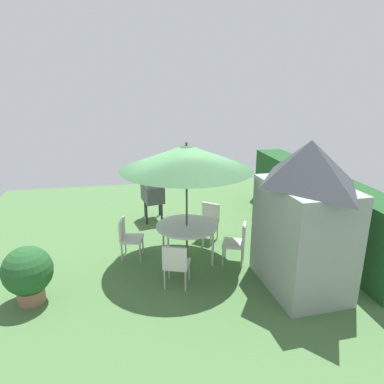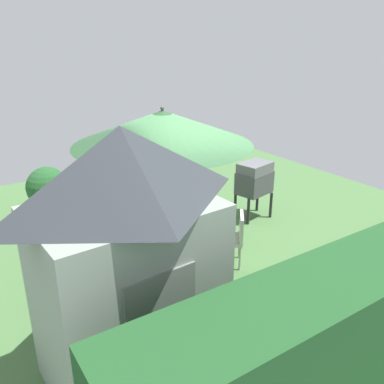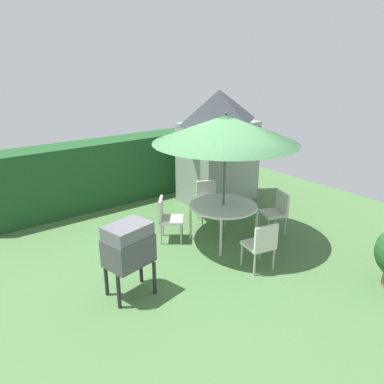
{
  "view_description": "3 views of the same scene",
  "coord_description": "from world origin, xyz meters",
  "px_view_note": "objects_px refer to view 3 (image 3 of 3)",
  "views": [
    {
      "loc": [
        7.71,
        -1.17,
        3.77
      ],
      "look_at": [
        -0.03,
        0.3,
        1.3
      ],
      "focal_mm": 32.89,
      "sensor_mm": 36.0,
      "label": 1
    },
    {
      "loc": [
        3.68,
        5.37,
        3.58
      ],
      "look_at": [
        0.21,
        0.07,
        1.15
      ],
      "focal_mm": 38.05,
      "sensor_mm": 36.0,
      "label": 2
    },
    {
      "loc": [
        -4.1,
        -5.23,
        3.54
      ],
      "look_at": [
        0.12,
        0.29,
        1.11
      ],
      "focal_mm": 35.84,
      "sensor_mm": 36.0,
      "label": 3
    }
  ],
  "objects_px": {
    "chair_toward_house": "(261,243)",
    "bbq_grill": "(128,246)",
    "patio_umbrella": "(226,129)",
    "chair_near_shed": "(277,210)",
    "garden_shed": "(218,146)",
    "chair_far_side": "(207,198)",
    "patio_table": "(223,207)",
    "chair_toward_hedge": "(167,216)"
  },
  "relations": [
    {
      "from": "patio_table",
      "to": "chair_far_side",
      "type": "bearing_deg",
      "value": 66.73
    },
    {
      "from": "patio_umbrella",
      "to": "chair_near_shed",
      "type": "bearing_deg",
      "value": -19.62
    },
    {
      "from": "chair_near_shed",
      "to": "chair_toward_hedge",
      "type": "bearing_deg",
      "value": 151.37
    },
    {
      "from": "garden_shed",
      "to": "chair_far_side",
      "type": "xyz_separation_m",
      "value": [
        -1.07,
        -0.89,
        -0.92
      ]
    },
    {
      "from": "chair_far_side",
      "to": "patio_umbrella",
      "type": "bearing_deg",
      "value": -113.27
    },
    {
      "from": "bbq_grill",
      "to": "patio_umbrella",
      "type": "bearing_deg",
      "value": 12.73
    },
    {
      "from": "chair_toward_house",
      "to": "chair_toward_hedge",
      "type": "bearing_deg",
      "value": 107.65
    },
    {
      "from": "bbq_grill",
      "to": "chair_far_side",
      "type": "height_order",
      "value": "bbq_grill"
    },
    {
      "from": "garden_shed",
      "to": "chair_near_shed",
      "type": "relative_size",
      "value": 3.14
    },
    {
      "from": "bbq_grill",
      "to": "chair_toward_house",
      "type": "height_order",
      "value": "bbq_grill"
    },
    {
      "from": "bbq_grill",
      "to": "chair_far_side",
      "type": "xyz_separation_m",
      "value": [
        2.87,
        1.58,
        -0.33
      ]
    },
    {
      "from": "patio_table",
      "to": "patio_umbrella",
      "type": "bearing_deg",
      "value": -176.42
    },
    {
      "from": "patio_table",
      "to": "bbq_grill",
      "type": "distance_m",
      "value": 2.49
    },
    {
      "from": "garden_shed",
      "to": "chair_near_shed",
      "type": "bearing_deg",
      "value": -99.04
    },
    {
      "from": "bbq_grill",
      "to": "chair_toward_hedge",
      "type": "xyz_separation_m",
      "value": [
        1.54,
        1.25,
        -0.33
      ]
    },
    {
      "from": "chair_toward_hedge",
      "to": "garden_shed",
      "type": "bearing_deg",
      "value": 26.95
    },
    {
      "from": "patio_table",
      "to": "chair_near_shed",
      "type": "xyz_separation_m",
      "value": [
        1.14,
        -0.41,
        -0.2
      ]
    },
    {
      "from": "garden_shed",
      "to": "chair_toward_hedge",
      "type": "distance_m",
      "value": 2.85
    },
    {
      "from": "chair_near_shed",
      "to": "patio_umbrella",
      "type": "bearing_deg",
      "value": 160.38
    },
    {
      "from": "chair_near_shed",
      "to": "bbq_grill",
      "type": "bearing_deg",
      "value": -177.76
    },
    {
      "from": "patio_umbrella",
      "to": "patio_table",
      "type": "bearing_deg",
      "value": 3.58
    },
    {
      "from": "chair_toward_house",
      "to": "chair_far_side",
      "type": "bearing_deg",
      "value": 73.1
    },
    {
      "from": "patio_table",
      "to": "chair_near_shed",
      "type": "bearing_deg",
      "value": -19.62
    },
    {
      "from": "bbq_grill",
      "to": "chair_toward_hedge",
      "type": "bearing_deg",
      "value": 39.08
    },
    {
      "from": "patio_umbrella",
      "to": "chair_toward_hedge",
      "type": "xyz_separation_m",
      "value": [
        -0.89,
        0.7,
        -1.77
      ]
    },
    {
      "from": "garden_shed",
      "to": "patio_table",
      "type": "distance_m",
      "value": 2.55
    },
    {
      "from": "chair_near_shed",
      "to": "garden_shed",
      "type": "bearing_deg",
      "value": 80.96
    },
    {
      "from": "chair_far_side",
      "to": "chair_toward_house",
      "type": "xyz_separation_m",
      "value": [
        -0.7,
        -2.31,
        0.0
      ]
    },
    {
      "from": "chair_toward_hedge",
      "to": "chair_near_shed",
      "type": "bearing_deg",
      "value": -28.63
    },
    {
      "from": "garden_shed",
      "to": "chair_toward_hedge",
      "type": "height_order",
      "value": "garden_shed"
    },
    {
      "from": "chair_toward_house",
      "to": "patio_umbrella",
      "type": "bearing_deg",
      "value": 78.59
    },
    {
      "from": "bbq_grill",
      "to": "chair_far_side",
      "type": "distance_m",
      "value": 3.29
    },
    {
      "from": "garden_shed",
      "to": "bbq_grill",
      "type": "distance_m",
      "value": 4.68
    },
    {
      "from": "chair_toward_house",
      "to": "bbq_grill",
      "type": "bearing_deg",
      "value": 161.4
    },
    {
      "from": "chair_toward_hedge",
      "to": "chair_toward_house",
      "type": "relative_size",
      "value": 1.0
    },
    {
      "from": "bbq_grill",
      "to": "chair_toward_house",
      "type": "distance_m",
      "value": 2.31
    },
    {
      "from": "patio_table",
      "to": "bbq_grill",
      "type": "height_order",
      "value": "bbq_grill"
    },
    {
      "from": "chair_near_shed",
      "to": "chair_toward_house",
      "type": "height_order",
      "value": "same"
    },
    {
      "from": "patio_umbrella",
      "to": "bbq_grill",
      "type": "distance_m",
      "value": 2.87
    },
    {
      "from": "garden_shed",
      "to": "chair_toward_hedge",
      "type": "bearing_deg",
      "value": -153.05
    },
    {
      "from": "chair_near_shed",
      "to": "chair_toward_hedge",
      "type": "height_order",
      "value": "same"
    },
    {
      "from": "patio_umbrella",
      "to": "bbq_grill",
      "type": "relative_size",
      "value": 2.31
    }
  ]
}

